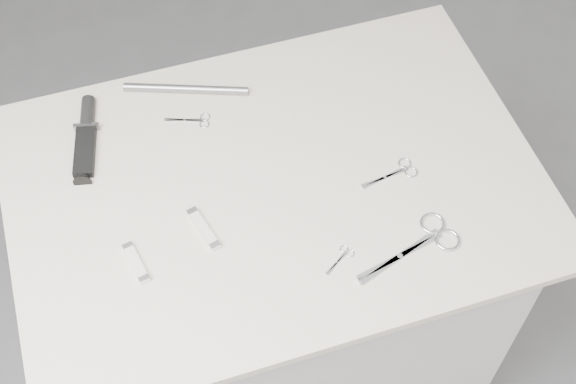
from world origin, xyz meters
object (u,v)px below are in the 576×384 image
object	(u,v)px
large_shears	(426,240)
tiny_scissors	(342,257)
embroidery_scissors_a	(398,172)
metal_rail	(186,89)
plinth	(277,296)
pocket_knife_b	(203,229)
embroidery_scissors_b	(195,120)
sheathed_knife	(86,134)
pocket_knife_a	(136,263)

from	to	relation	value
large_shears	tiny_scissors	size ratio (longest dim) A/B	3.22
large_shears	embroidery_scissors_a	world-z (taller)	large_shears
large_shears	metal_rail	distance (m)	0.58
plinth	embroidery_scissors_a	distance (m)	0.53
tiny_scissors	pocket_knife_b	xyz separation A→B (m)	(-0.22, 0.13, 0.00)
embroidery_scissors_b	pocket_knife_b	size ratio (longest dim) A/B	0.92
plinth	tiny_scissors	size ratio (longest dim) A/B	13.98
embroidery_scissors_b	sheathed_knife	world-z (taller)	sheathed_knife
embroidery_scissors_b	tiny_scissors	bearing A→B (deg)	-46.70
plinth	large_shears	distance (m)	0.56
plinth	embroidery_scissors_a	world-z (taller)	embroidery_scissors_a
sheathed_knife	pocket_knife_b	bearing A→B (deg)	-136.83
sheathed_knife	metal_rail	xyz separation A→B (m)	(0.21, 0.05, 0.00)
large_shears	embroidery_scissors_b	bearing A→B (deg)	113.63
embroidery_scissors_a	metal_rail	size ratio (longest dim) A/B	0.45
embroidery_scissors_a	metal_rail	distance (m)	0.47
metal_rail	embroidery_scissors_b	bearing A→B (deg)	-91.78
embroidery_scissors_a	sheathed_knife	bearing A→B (deg)	144.94
embroidery_scissors_b	sheathed_knife	size ratio (longest dim) A/B	0.47
pocket_knife_b	metal_rail	world-z (taller)	metal_rail
pocket_knife_a	pocket_knife_b	xyz separation A→B (m)	(0.13, 0.03, 0.00)
large_shears	tiny_scissors	distance (m)	0.16
sheathed_knife	pocket_knife_a	bearing A→B (deg)	-160.87
embroidery_scissors_b	pocket_knife_b	bearing A→B (deg)	-81.02
tiny_scissors	metal_rail	xyz separation A→B (m)	(-0.17, 0.47, 0.01)
large_shears	embroidery_scissors_a	distance (m)	0.16
sheathed_knife	plinth	bearing A→B (deg)	-111.30
sheathed_knife	pocket_knife_a	xyz separation A→B (m)	(0.03, -0.32, -0.00)
pocket_knife_b	sheathed_knife	bearing A→B (deg)	15.88
metal_rail	pocket_knife_b	bearing A→B (deg)	-98.40
embroidery_scissors_a	pocket_knife_a	size ratio (longest dim) A/B	1.33
embroidery_scissors_a	sheathed_knife	world-z (taller)	sheathed_knife
pocket_knife_a	sheathed_knife	bearing A→B (deg)	-4.60
plinth	tiny_scissors	distance (m)	0.51
plinth	sheathed_knife	xyz separation A→B (m)	(-0.32, 0.22, 0.48)
pocket_knife_a	metal_rail	distance (m)	0.41
tiny_scissors	sheathed_knife	xyz separation A→B (m)	(-0.38, 0.41, 0.01)
pocket_knife_b	pocket_knife_a	bearing A→B (deg)	89.49
tiny_scissors	pocket_knife_b	world-z (taller)	pocket_knife_b
sheathed_knife	pocket_knife_b	xyz separation A→B (m)	(0.16, -0.28, -0.00)
pocket_knife_a	pocket_knife_b	size ratio (longest dim) A/B	0.88
plinth	sheathed_knife	world-z (taller)	sheathed_knife
embroidery_scissors_a	pocket_knife_a	bearing A→B (deg)	176.11
pocket_knife_b	large_shears	bearing A→B (deg)	-125.44
plinth	pocket_knife_a	distance (m)	0.56
large_shears	pocket_knife_a	size ratio (longest dim) A/B	2.39
embroidery_scissors_a	pocket_knife_a	distance (m)	0.52
pocket_knife_a	metal_rail	xyz separation A→B (m)	(0.18, 0.37, 0.00)
plinth	large_shears	world-z (taller)	large_shears
plinth	metal_rail	distance (m)	0.56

